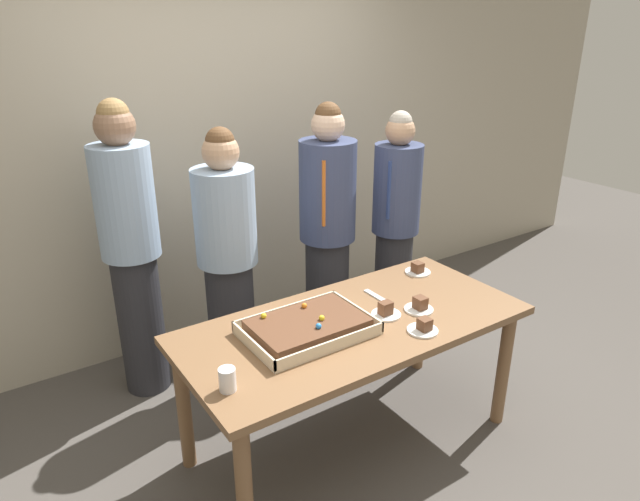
# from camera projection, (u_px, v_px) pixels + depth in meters

# --- Properties ---
(ground_plane) EXTENTS (12.00, 12.00, 0.00)m
(ground_plane) POSITION_uv_depth(u_px,v_px,m) (351.00, 440.00, 3.08)
(ground_plane) COLOR #4C4742
(interior_back_panel) EXTENTS (8.00, 0.12, 3.00)m
(interior_back_panel) POSITION_uv_depth(u_px,v_px,m) (211.00, 122.00, 3.74)
(interior_back_panel) COLOR #B2A893
(interior_back_panel) RESTS_ON ground_plane
(party_table) EXTENTS (1.75, 0.82, 0.74)m
(party_table) POSITION_uv_depth(u_px,v_px,m) (354.00, 337.00, 2.83)
(party_table) COLOR brown
(party_table) RESTS_ON ground_plane
(sheet_cake) EXTENTS (0.59, 0.41, 0.10)m
(sheet_cake) POSITION_uv_depth(u_px,v_px,m) (308.00, 327.00, 2.67)
(sheet_cake) COLOR beige
(sheet_cake) RESTS_ON party_table
(plated_slice_near_left) EXTENTS (0.15, 0.15, 0.07)m
(plated_slice_near_left) POSITION_uv_depth(u_px,v_px,m) (423.00, 328.00, 2.70)
(plated_slice_near_left) COLOR white
(plated_slice_near_left) RESTS_ON party_table
(plated_slice_near_right) EXTENTS (0.15, 0.15, 0.07)m
(plated_slice_near_right) POSITION_uv_depth(u_px,v_px,m) (418.00, 270.00, 3.32)
(plated_slice_near_right) COLOR white
(plated_slice_near_right) RESTS_ON party_table
(plated_slice_far_left) EXTENTS (0.15, 0.15, 0.08)m
(plated_slice_far_left) POSITION_uv_depth(u_px,v_px,m) (386.00, 311.00, 2.84)
(plated_slice_far_left) COLOR white
(plated_slice_far_left) RESTS_ON party_table
(plated_slice_far_right) EXTENTS (0.15, 0.15, 0.07)m
(plated_slice_far_right) POSITION_uv_depth(u_px,v_px,m) (419.00, 306.00, 2.89)
(plated_slice_far_right) COLOR white
(plated_slice_far_right) RESTS_ON party_table
(drink_cup_nearest) EXTENTS (0.07, 0.07, 0.10)m
(drink_cup_nearest) POSITION_uv_depth(u_px,v_px,m) (227.00, 380.00, 2.26)
(drink_cup_nearest) COLOR white
(drink_cup_nearest) RESTS_ON party_table
(cake_server_utensil) EXTENTS (0.03, 0.20, 0.01)m
(cake_server_utensil) POSITION_uv_depth(u_px,v_px,m) (377.00, 297.00, 3.03)
(cake_server_utensil) COLOR silver
(cake_server_utensil) RESTS_ON party_table
(person_serving_front) EXTENTS (0.35, 0.35, 1.60)m
(person_serving_front) POSITION_uv_depth(u_px,v_px,m) (228.00, 261.00, 3.28)
(person_serving_front) COLOR #28282D
(person_serving_front) RESTS_ON ground_plane
(person_green_shirt_behind) EXTENTS (0.36, 0.36, 1.68)m
(person_green_shirt_behind) POSITION_uv_depth(u_px,v_px,m) (327.00, 231.00, 3.64)
(person_green_shirt_behind) COLOR #28282D
(person_green_shirt_behind) RESTS_ON ground_plane
(person_striped_tie_right) EXTENTS (0.33, 0.33, 1.76)m
(person_striped_tie_right) POSITION_uv_depth(u_px,v_px,m) (131.00, 248.00, 3.20)
(person_striped_tie_right) COLOR #28282D
(person_striped_tie_right) RESTS_ON ground_plane
(person_far_right_suit) EXTENTS (0.32, 0.32, 1.60)m
(person_far_right_suit) POSITION_uv_depth(u_px,v_px,m) (395.00, 227.00, 3.81)
(person_far_right_suit) COLOR #28282D
(person_far_right_suit) RESTS_ON ground_plane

